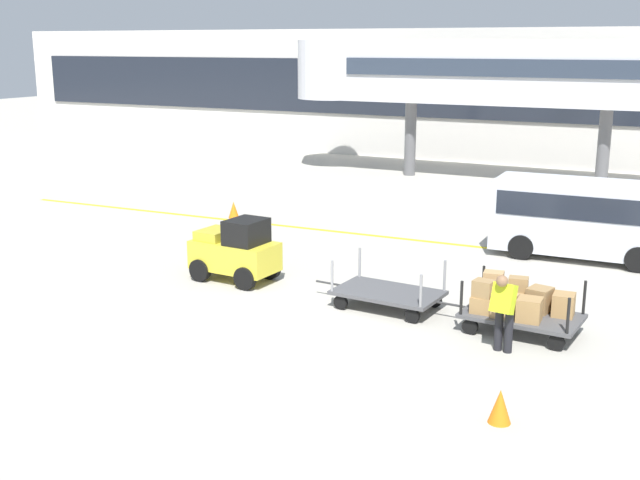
{
  "coord_description": "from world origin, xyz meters",
  "views": [
    {
      "loc": [
        8.13,
        -12.96,
        5.72
      ],
      "look_at": [
        -0.47,
        3.85,
        1.02
      ],
      "focal_mm": 44.63,
      "sensor_mm": 36.0,
      "label": 1
    }
  ],
  "objects_px": {
    "baggage_tug": "(236,251)",
    "baggage_cart_middle": "(518,305)",
    "baggage_cart_lead": "(388,293)",
    "safety_cone_near": "(500,406)",
    "shuttle_van": "(585,213)",
    "safety_cone_far": "(234,210)",
    "baggage_handler": "(503,309)"
  },
  "relations": [
    {
      "from": "baggage_cart_middle",
      "to": "shuttle_van",
      "type": "distance_m",
      "value": 6.59
    },
    {
      "from": "baggage_cart_middle",
      "to": "shuttle_van",
      "type": "relative_size",
      "value": 0.63
    },
    {
      "from": "baggage_cart_lead",
      "to": "shuttle_van",
      "type": "distance_m",
      "value": 7.17
    },
    {
      "from": "shuttle_van",
      "to": "baggage_cart_middle",
      "type": "bearing_deg",
      "value": -91.8
    },
    {
      "from": "baggage_cart_lead",
      "to": "baggage_handler",
      "type": "relative_size",
      "value": 1.95
    },
    {
      "from": "baggage_tug",
      "to": "baggage_cart_middle",
      "type": "xyz_separation_m",
      "value": [
        7.06,
        -0.43,
        -0.18
      ]
    },
    {
      "from": "baggage_cart_lead",
      "to": "baggage_handler",
      "type": "bearing_deg",
      "value": -25.94
    },
    {
      "from": "shuttle_van",
      "to": "safety_cone_far",
      "type": "distance_m",
      "value": 11.34
    },
    {
      "from": "safety_cone_near",
      "to": "safety_cone_far",
      "type": "relative_size",
      "value": 1.0
    },
    {
      "from": "baggage_handler",
      "to": "baggage_cart_lead",
      "type": "bearing_deg",
      "value": 154.06
    },
    {
      "from": "baggage_tug",
      "to": "safety_cone_far",
      "type": "relative_size",
      "value": 3.94
    },
    {
      "from": "safety_cone_near",
      "to": "safety_cone_far",
      "type": "height_order",
      "value": "same"
    },
    {
      "from": "baggage_handler",
      "to": "safety_cone_near",
      "type": "distance_m",
      "value": 3.01
    },
    {
      "from": "baggage_cart_lead",
      "to": "safety_cone_near",
      "type": "distance_m",
      "value": 5.62
    },
    {
      "from": "safety_cone_near",
      "to": "safety_cone_far",
      "type": "xyz_separation_m",
      "value": [
        -11.81,
        10.62,
        0.0
      ]
    },
    {
      "from": "baggage_cart_middle",
      "to": "safety_cone_near",
      "type": "xyz_separation_m",
      "value": [
        0.72,
        -4.13,
        -0.3
      ]
    },
    {
      "from": "baggage_cart_middle",
      "to": "baggage_handler",
      "type": "height_order",
      "value": "baggage_handler"
    },
    {
      "from": "baggage_cart_middle",
      "to": "safety_cone_near",
      "type": "bearing_deg",
      "value": -80.05
    },
    {
      "from": "baggage_cart_middle",
      "to": "safety_cone_far",
      "type": "height_order",
      "value": "baggage_cart_middle"
    },
    {
      "from": "baggage_tug",
      "to": "shuttle_van",
      "type": "xyz_separation_m",
      "value": [
        7.26,
        6.12,
        0.48
      ]
    },
    {
      "from": "baggage_handler",
      "to": "safety_cone_near",
      "type": "bearing_deg",
      "value": -75.94
    },
    {
      "from": "safety_cone_far",
      "to": "baggage_tug",
      "type": "bearing_deg",
      "value": -56.38
    },
    {
      "from": "baggage_tug",
      "to": "baggage_cart_middle",
      "type": "relative_size",
      "value": 0.71
    },
    {
      "from": "baggage_cart_lead",
      "to": "safety_cone_near",
      "type": "bearing_deg",
      "value": -49.71
    },
    {
      "from": "baggage_cart_lead",
      "to": "safety_cone_far",
      "type": "height_order",
      "value": "baggage_cart_lead"
    },
    {
      "from": "baggage_tug",
      "to": "baggage_cart_lead",
      "type": "bearing_deg",
      "value": -3.78
    },
    {
      "from": "baggage_cart_middle",
      "to": "safety_cone_far",
      "type": "distance_m",
      "value": 12.85
    },
    {
      "from": "baggage_tug",
      "to": "baggage_cart_middle",
      "type": "bearing_deg",
      "value": -3.51
    },
    {
      "from": "baggage_cart_middle",
      "to": "safety_cone_far",
      "type": "xyz_separation_m",
      "value": [
        -11.09,
        6.49,
        -0.3
      ]
    },
    {
      "from": "baggage_cart_lead",
      "to": "baggage_cart_middle",
      "type": "xyz_separation_m",
      "value": [
        2.91,
        -0.16,
        0.22
      ]
    },
    {
      "from": "baggage_tug",
      "to": "baggage_handler",
      "type": "height_order",
      "value": "baggage_tug"
    },
    {
      "from": "baggage_handler",
      "to": "safety_cone_far",
      "type": "relative_size",
      "value": 2.84
    }
  ]
}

